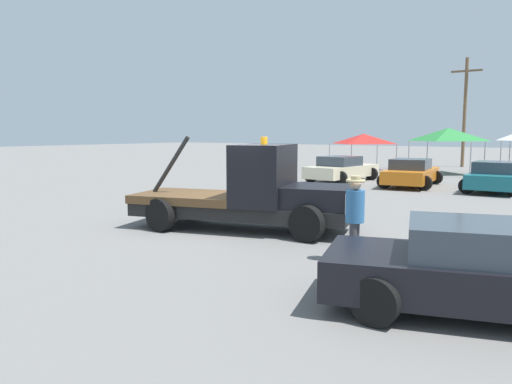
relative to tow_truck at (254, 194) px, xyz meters
name	(u,v)px	position (x,y,z in m)	size (l,w,h in m)	color
ground_plane	(241,229)	(-0.36, -0.11, -0.96)	(160.00, 160.00, 0.00)	slate
tow_truck	(254,194)	(0.00, 0.00, 0.00)	(6.29, 3.64, 2.51)	black
foreground_car	(499,272)	(6.52, -3.00, -0.31)	(5.29, 3.38, 1.34)	black
person_near_truck	(355,212)	(3.59, -1.47, 0.07)	(0.39, 0.39, 1.75)	#38383D
parked_car_cream	(341,169)	(-4.15, 13.42, -0.32)	(2.74, 4.83, 1.34)	beige
parked_car_orange	(411,173)	(-0.31, 13.11, -0.32)	(2.87, 4.78, 1.34)	orange
parked_car_teal	(496,177)	(3.44, 13.12, -0.32)	(2.61, 4.29, 1.34)	#196670
canopy_tent_red	(364,139)	(-6.89, 22.30, 1.16)	(3.57, 3.57, 2.48)	#9E9EA3
canopy_tent_green	(448,134)	(-0.94, 21.50, 1.49)	(3.66, 3.66, 2.86)	#9E9EA3
utility_pole	(465,109)	(-1.80, 28.69, 3.30)	(2.20, 0.24, 8.02)	brown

